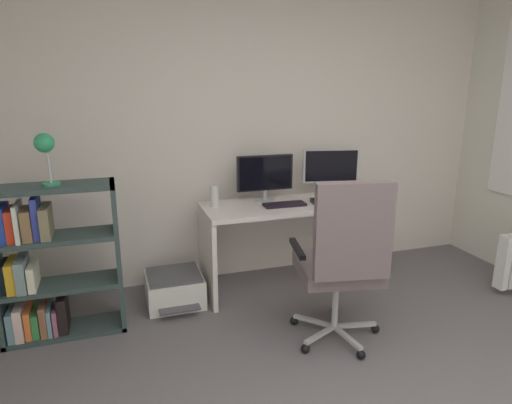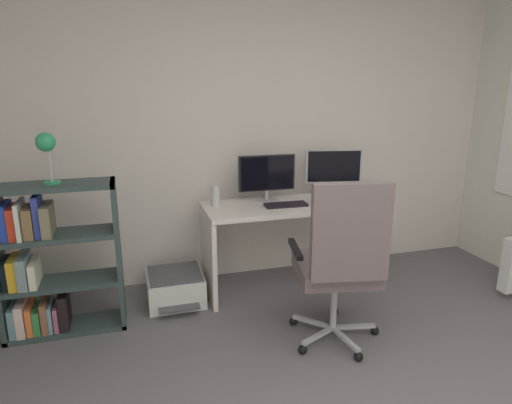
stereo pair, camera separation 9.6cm
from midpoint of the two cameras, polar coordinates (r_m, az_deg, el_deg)
wall_back at (r=3.95m, az=-1.00°, el=9.84°), size 4.41×0.10×2.69m
desk at (r=3.76m, az=3.85°, el=-2.96°), size 1.48×0.56×0.74m
monitor_main at (r=3.72m, az=0.40°, el=3.45°), size 0.48×0.18×0.38m
monitor_secondary at (r=3.94m, az=8.75°, el=4.30°), size 0.49×0.18×0.41m
keyboard at (r=3.62m, az=2.87°, el=-0.32°), size 0.34×0.14×0.02m
computer_mouse at (r=3.71m, az=6.77°, el=0.11°), size 0.07×0.11×0.03m
desktop_speaker at (r=3.59m, az=-6.08°, el=0.75°), size 0.07×0.07×0.17m
office_chair at (r=2.92m, az=10.03°, el=-6.95°), size 0.64×0.64×1.15m
bookshelf at (r=3.38m, az=-25.89°, el=-7.41°), size 0.79×0.28×1.06m
desk_lamp at (r=3.16m, az=-25.96°, el=6.26°), size 0.13×0.12×0.33m
printer at (r=3.68m, az=-11.01°, el=-10.70°), size 0.43×0.50×0.25m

